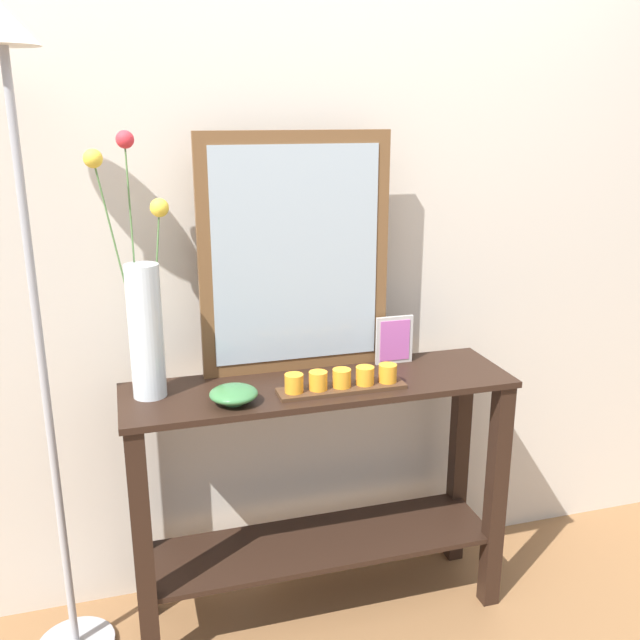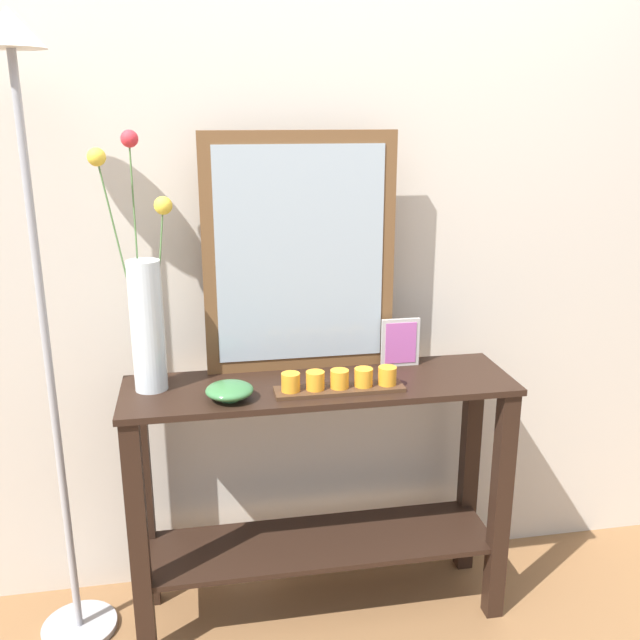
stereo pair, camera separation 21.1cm
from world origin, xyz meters
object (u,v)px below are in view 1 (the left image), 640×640
(console_table, at_px, (320,475))
(decorative_bowl, at_px, (234,394))
(mirror_leaning, at_px, (296,255))
(picture_frame_small, at_px, (394,340))
(candle_tray, at_px, (342,381))
(tall_vase_left, at_px, (144,316))
(floor_lamp, at_px, (29,253))

(console_table, distance_m, decorative_bowl, 0.46)
(mirror_leaning, bearing_deg, picture_frame_small, -6.70)
(candle_tray, relative_size, picture_frame_small, 2.43)
(picture_frame_small, bearing_deg, mirror_leaning, 173.30)
(tall_vase_left, bearing_deg, picture_frame_small, 3.97)
(mirror_leaning, distance_m, tall_vase_left, 0.50)
(console_table, distance_m, candle_tray, 0.36)
(console_table, distance_m, mirror_leaning, 0.72)
(console_table, relative_size, picture_frame_small, 7.52)
(tall_vase_left, distance_m, picture_frame_small, 0.82)
(tall_vase_left, bearing_deg, decorative_bowl, -29.67)
(console_table, xyz_separation_m, floor_lamp, (-0.80, 0.03, 0.77))
(tall_vase_left, xyz_separation_m, floor_lamp, (-0.29, -0.01, 0.20))
(mirror_leaning, xyz_separation_m, candle_tray, (0.08, -0.22, -0.35))
(mirror_leaning, relative_size, candle_tray, 1.93)
(mirror_leaning, relative_size, floor_lamp, 0.40)
(decorative_bowl, xyz_separation_m, floor_lamp, (-0.51, 0.12, 0.42))
(console_table, height_order, picture_frame_small, picture_frame_small)
(decorative_bowl, relative_size, floor_lamp, 0.07)
(candle_tray, bearing_deg, console_table, 120.39)
(floor_lamp, bearing_deg, picture_frame_small, 3.67)
(console_table, height_order, floor_lamp, floor_lamp)
(candle_tray, distance_m, decorative_bowl, 0.33)
(tall_vase_left, relative_size, decorative_bowl, 5.41)
(console_table, xyz_separation_m, tall_vase_left, (-0.51, 0.05, 0.57))
(console_table, xyz_separation_m, decorative_bowl, (-0.28, -0.08, 0.35))
(picture_frame_small, relative_size, decorative_bowl, 1.15)
(mirror_leaning, xyz_separation_m, decorative_bowl, (-0.24, -0.22, -0.35))
(console_table, xyz_separation_m, mirror_leaning, (-0.04, 0.14, 0.70))
(console_table, bearing_deg, candle_tray, -59.61)
(candle_tray, height_order, decorative_bowl, candle_tray)
(candle_tray, height_order, floor_lamp, floor_lamp)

